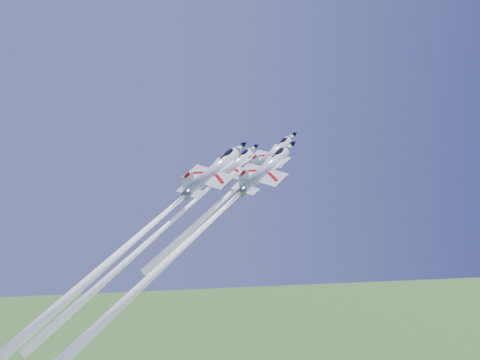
{
  "coord_description": "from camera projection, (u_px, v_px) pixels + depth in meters",
  "views": [
    {
      "loc": [
        -15.76,
        -103.34,
        112.62
      ],
      "look_at": [
        0.0,
        0.0,
        105.21
      ],
      "focal_mm": 40.0,
      "sensor_mm": 36.0,
      "label": 1
    }
  ],
  "objects": [
    {
      "name": "jet_left",
      "position": [
        163.0,
        229.0,
        99.31
      ],
      "size": [
        36.06,
        27.84,
        40.03
      ],
      "rotation": [
        0.6,
        0.17,
        -0.91
      ],
      "color": "white"
    },
    {
      "name": "jet_slot",
      "position": [
        140.0,
        235.0,
        90.65
      ],
      "size": [
        37.34,
        28.52,
        40.47
      ],
      "rotation": [
        0.6,
        0.17,
        -0.91
      ],
      "color": "white"
    },
    {
      "name": "jet_right",
      "position": [
        195.0,
        236.0,
        91.64
      ],
      "size": [
        38.02,
        29.13,
        41.5
      ],
      "rotation": [
        0.6,
        0.17,
        -0.91
      ],
      "color": "white"
    },
    {
      "name": "jet_lead",
      "position": [
        233.0,
        191.0,
        102.99
      ],
      "size": [
        27.95,
        21.12,
        29.56
      ],
      "rotation": [
        0.6,
        0.17,
        -0.91
      ],
      "color": "white"
    }
  ]
}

